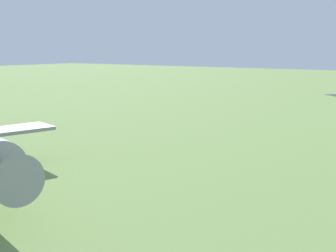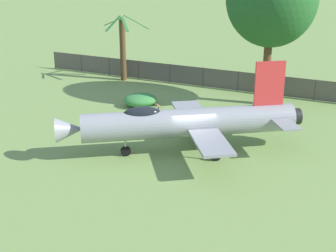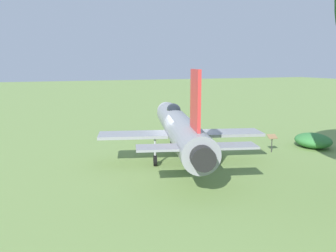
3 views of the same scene
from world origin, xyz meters
The scene contains 4 objects.
ground_plane centered at (0.00, 0.00, 0.00)m, with size 200.00×200.00×0.00m, color #75934C.
display_jet centered at (-0.10, -0.36, 1.89)m, with size 9.37×14.35×5.33m.
shrub_near_fence centered at (-9.49, 0.68, 0.48)m, with size 2.19×2.59×0.96m.
info_plaque centered at (-6.08, 0.71, 0.85)m, with size 0.64×0.46×1.14m.
Camera 3 is at (7.82, 18.10, 5.54)m, focal length 36.75 mm.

